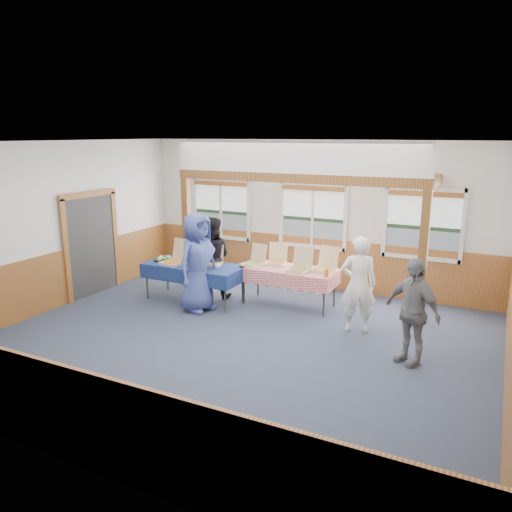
% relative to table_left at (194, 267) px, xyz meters
% --- Properties ---
extents(floor, '(8.00, 8.00, 0.00)m').
position_rel_table_left_xyz_m(floor, '(1.78, -1.45, -0.71)').
color(floor, '#2B3246').
rests_on(floor, ground).
extents(ceiling, '(8.00, 8.00, 0.00)m').
position_rel_table_left_xyz_m(ceiling, '(1.78, -1.45, 2.49)').
color(ceiling, white).
rests_on(ceiling, wall_back).
extents(wall_back, '(8.00, 0.00, 8.00)m').
position_rel_table_left_xyz_m(wall_back, '(1.78, 2.05, 0.89)').
color(wall_back, silver).
rests_on(wall_back, floor).
extents(wall_front, '(8.00, 0.00, 8.00)m').
position_rel_table_left_xyz_m(wall_front, '(1.78, -4.95, 0.89)').
color(wall_front, silver).
rests_on(wall_front, floor).
extents(wall_left, '(0.00, 8.00, 8.00)m').
position_rel_table_left_xyz_m(wall_left, '(-2.22, -1.45, 0.89)').
color(wall_left, silver).
rests_on(wall_left, floor).
extents(wainscot_back, '(7.98, 0.05, 1.10)m').
position_rel_table_left_xyz_m(wainscot_back, '(1.78, 2.02, -0.16)').
color(wainscot_back, brown).
rests_on(wainscot_back, floor).
extents(wainscot_front, '(7.98, 0.05, 1.10)m').
position_rel_table_left_xyz_m(wainscot_front, '(1.78, -4.93, -0.16)').
color(wainscot_front, brown).
rests_on(wainscot_front, floor).
extents(wainscot_left, '(0.05, 6.98, 1.10)m').
position_rel_table_left_xyz_m(wainscot_left, '(-2.20, -1.45, -0.16)').
color(wainscot_left, brown).
rests_on(wainscot_left, floor).
extents(wainscot_right, '(0.05, 6.98, 1.10)m').
position_rel_table_left_xyz_m(wainscot_right, '(5.75, -1.45, -0.16)').
color(wainscot_right, brown).
rests_on(wainscot_right, floor).
extents(cased_opening, '(0.06, 1.30, 2.10)m').
position_rel_table_left_xyz_m(cased_opening, '(-2.18, -0.55, 0.34)').
color(cased_opening, '#2F2F2F').
rests_on(cased_opening, wall_left).
extents(window_left, '(1.56, 0.10, 1.46)m').
position_rel_table_left_xyz_m(window_left, '(-0.52, 2.01, 0.97)').
color(window_left, white).
rests_on(window_left, wall_back).
extents(window_mid, '(1.56, 0.10, 1.46)m').
position_rel_table_left_xyz_m(window_mid, '(1.78, 2.01, 0.97)').
color(window_mid, white).
rests_on(window_mid, wall_back).
extents(window_right, '(1.56, 0.10, 1.46)m').
position_rel_table_left_xyz_m(window_right, '(4.08, 2.01, 0.97)').
color(window_right, white).
rests_on(window_right, wall_back).
extents(post_left, '(0.15, 0.15, 2.40)m').
position_rel_table_left_xyz_m(post_left, '(-0.72, 0.85, 0.49)').
color(post_left, '#563113').
rests_on(post_left, floor).
extents(post_right, '(0.15, 0.15, 2.40)m').
position_rel_table_left_xyz_m(post_right, '(4.28, 0.85, 0.49)').
color(post_right, '#563113').
rests_on(post_right, floor).
extents(cross_beam, '(5.15, 0.18, 0.18)m').
position_rel_table_left_xyz_m(cross_beam, '(1.78, 0.85, 1.78)').
color(cross_beam, '#563113').
rests_on(cross_beam, post_left).
extents(table_left, '(2.13, 1.14, 0.76)m').
position_rel_table_left_xyz_m(table_left, '(0.00, 0.00, 0.00)').
color(table_left, '#2F2F2F').
rests_on(table_left, floor).
extents(table_right, '(2.02, 1.53, 0.76)m').
position_rel_table_left_xyz_m(table_right, '(1.83, 0.60, -0.00)').
color(table_right, '#2F2F2F').
rests_on(table_right, floor).
extents(pizza_box_a, '(0.50, 0.58, 0.47)m').
position_rel_table_left_xyz_m(pizza_box_a, '(-0.39, -0.11, 0.12)').
color(pizza_box_a, '#D3B88D').
rests_on(pizza_box_a, table_left).
extents(pizza_box_b, '(0.48, 0.54, 0.41)m').
position_rel_table_left_xyz_m(pizza_box_b, '(0.34, 0.16, 0.12)').
color(pizza_box_b, '#D3B88D').
rests_on(pizza_box_b, table_left).
extents(pizza_box_c, '(0.46, 0.52, 0.40)m').
position_rel_table_left_xyz_m(pizza_box_c, '(1.09, 0.50, 0.12)').
color(pizza_box_c, '#D3B88D').
rests_on(pizza_box_c, table_right).
extents(pizza_box_d, '(0.46, 0.53, 0.41)m').
position_rel_table_left_xyz_m(pizza_box_d, '(1.47, 0.79, 0.12)').
color(pizza_box_d, '#D3B88D').
rests_on(pizza_box_d, table_right).
extents(pizza_box_e, '(0.41, 0.49, 0.43)m').
position_rel_table_left_xyz_m(pizza_box_e, '(2.08, 0.52, 0.12)').
color(pizza_box_e, '#D3B88D').
rests_on(pizza_box_e, table_right).
extents(pizza_box_f, '(0.48, 0.55, 0.44)m').
position_rel_table_left_xyz_m(pizza_box_f, '(2.49, 0.74, 0.12)').
color(pizza_box_f, '#D3B88D').
rests_on(pizza_box_f, table_right).
extents(veggie_tray, '(0.40, 0.40, 0.09)m').
position_rel_table_left_xyz_m(veggie_tray, '(-0.75, 0.00, 0.08)').
color(veggie_tray, black).
rests_on(veggie_tray, table_left).
extents(drink_glass, '(0.07, 0.07, 0.15)m').
position_rel_table_left_xyz_m(drink_glass, '(2.68, 0.35, 0.13)').
color(drink_glass, '#A5601B').
rests_on(drink_glass, table_right).
extents(woman_white, '(0.71, 0.59, 1.68)m').
position_rel_table_left_xyz_m(woman_white, '(3.41, -0.12, 0.13)').
color(woman_white, white).
rests_on(woman_white, floor).
extents(woman_black, '(0.98, 0.86, 1.68)m').
position_rel_table_left_xyz_m(woman_black, '(0.19, 0.38, 0.14)').
color(woman_black, black).
rests_on(woman_black, floor).
extents(man_blue, '(0.77, 1.03, 1.90)m').
position_rel_table_left_xyz_m(man_blue, '(0.39, -0.44, 0.25)').
color(man_blue, '#3B4B93').
rests_on(man_blue, floor).
extents(person_grey, '(1.01, 0.81, 1.61)m').
position_rel_table_left_xyz_m(person_grey, '(4.43, -0.94, 0.10)').
color(person_grey, gray).
rests_on(person_grey, floor).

